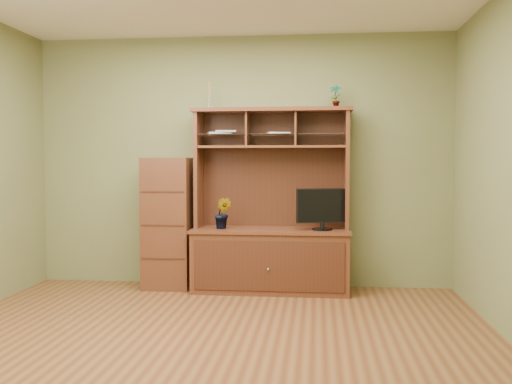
# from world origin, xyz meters

# --- Properties ---
(room) EXTENTS (4.54, 4.04, 2.74)m
(room) POSITION_xyz_m (0.00, 0.00, 1.35)
(room) COLOR brown
(room) RESTS_ON ground
(media_hutch) EXTENTS (1.66, 0.61, 1.90)m
(media_hutch) POSITION_xyz_m (0.35, 1.73, 0.52)
(media_hutch) COLOR #452213
(media_hutch) RESTS_ON room
(monitor) EXTENTS (0.52, 0.21, 0.42)m
(monitor) POSITION_xyz_m (0.87, 1.64, 0.87)
(monitor) COLOR black
(monitor) RESTS_ON media_hutch
(orchid_plant) EXTENTS (0.20, 0.17, 0.33)m
(orchid_plant) POSITION_xyz_m (-0.15, 1.65, 0.81)
(orchid_plant) COLOR #2C5E20
(orchid_plant) RESTS_ON media_hutch
(top_plant) EXTENTS (0.14, 0.11, 0.24)m
(top_plant) POSITION_xyz_m (1.00, 1.80, 2.02)
(top_plant) COLOR #255F21
(top_plant) RESTS_ON media_hutch
(reed_diffuser) EXTENTS (0.06, 0.06, 0.29)m
(reed_diffuser) POSITION_xyz_m (-0.31, 1.80, 2.01)
(reed_diffuser) COLOR silver
(reed_diffuser) RESTS_ON media_hutch
(magazines) EXTENTS (0.89, 0.24, 0.04)m
(magazines) POSITION_xyz_m (0.01, 1.80, 1.65)
(magazines) COLOR silver
(magazines) RESTS_ON media_hutch
(side_cabinet) EXTENTS (0.49, 0.45, 1.39)m
(side_cabinet) POSITION_xyz_m (-0.75, 1.76, 0.69)
(side_cabinet) COLOR #452213
(side_cabinet) RESTS_ON room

